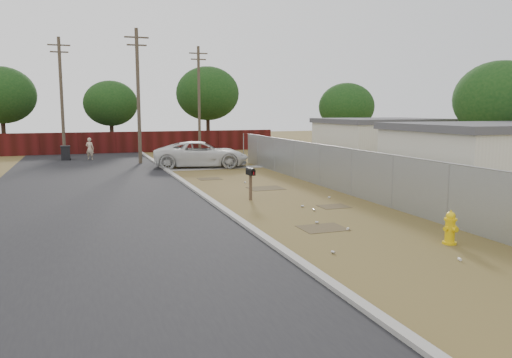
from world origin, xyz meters
name	(u,v)px	position (x,y,z in m)	size (l,w,h in m)	color
ground	(285,200)	(0.00, 0.00, 0.00)	(120.00, 120.00, 0.00)	brown
street	(104,181)	(-6.76, 8.05, 0.02)	(15.10, 60.00, 0.12)	black
chainlink_fence	(340,174)	(3.12, 1.03, 0.80)	(0.10, 27.06, 2.02)	gray
privacy_fence	(103,143)	(-6.00, 25.00, 0.90)	(30.00, 0.12, 1.80)	#450F0E
utility_poles	(136,96)	(-3.67, 20.67, 4.69)	(12.60, 8.24, 9.00)	brown
houses	(431,150)	(9.70, 3.13, 1.56)	(9.30, 17.24, 3.10)	silver
horizon_trees	(187,98)	(0.84, 23.56, 4.63)	(33.32, 31.94, 7.78)	#322216
fire_hydrant	(450,228)	(1.67, -7.81, 0.44)	(0.44, 0.45, 0.95)	yellow
mailbox	(251,175)	(-1.34, 0.39, 1.05)	(0.26, 0.58, 1.33)	brown
pickup_truck	(201,154)	(-0.57, 12.47, 0.83)	(2.76, 5.98, 1.66)	silver
pedestrian	(90,149)	(-7.20, 19.72, 0.82)	(0.60, 0.39, 1.64)	#C6AF91
trash_bin	(66,153)	(-8.88, 20.11, 0.54)	(0.71, 0.75, 1.05)	black
scattered_litter	(321,214)	(0.01, -3.27, 0.04)	(3.80, 14.18, 0.07)	silver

